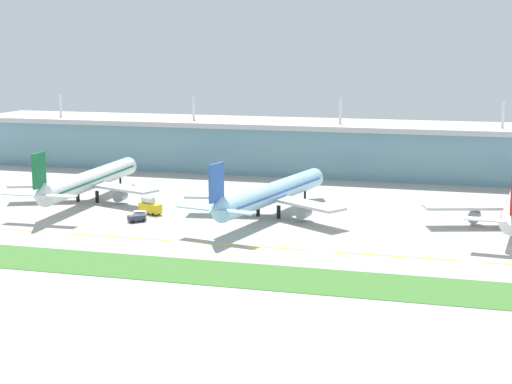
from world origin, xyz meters
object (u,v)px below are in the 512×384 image
object	(u,v)px
airliner_near	(89,180)
baggage_cart	(140,215)
airliner_middle	(271,194)
fuel_truck	(150,206)
pushback_tug	(136,218)

from	to	relation	value
airliner_near	baggage_cart	size ratio (longest dim) A/B	17.27
airliner_middle	baggage_cart	world-z (taller)	airliner_middle
airliner_middle	fuel_truck	bearing A→B (deg)	-169.74
airliner_near	fuel_truck	distance (m)	28.32
airliner_middle	airliner_near	bearing A→B (deg)	173.91
baggage_cart	airliner_near	bearing A→B (deg)	141.57
fuel_truck	pushback_tug	bearing A→B (deg)	-86.93
airliner_middle	baggage_cart	distance (m)	36.59
baggage_cart	pushback_tug	world-z (taller)	baggage_cart
airliner_near	baggage_cart	distance (m)	32.94
airliner_near	fuel_truck	xyz separation A→B (m)	(25.11, -12.40, -4.19)
airliner_near	pushback_tug	size ratio (longest dim) A/B	14.30
airliner_near	baggage_cart	bearing A→B (deg)	-38.43
baggage_cart	airliner_middle	bearing A→B (deg)	22.61
airliner_near	pushback_tug	world-z (taller)	airliner_near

